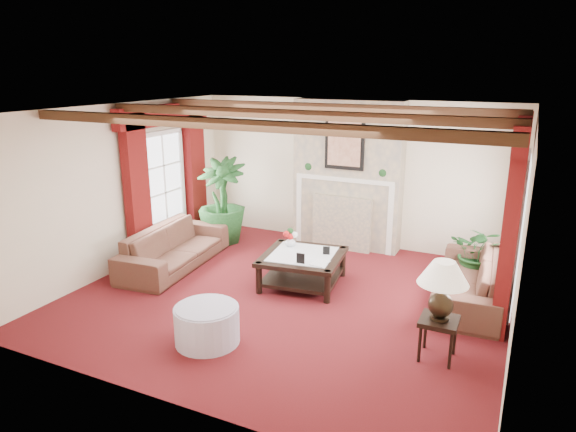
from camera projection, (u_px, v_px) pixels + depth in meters
The scene contains 23 objects.
floor at pixel (288, 297), 7.53m from camera, with size 6.00×6.00×0.00m, color #4E0D0F.
ceiling at pixel (288, 110), 6.78m from camera, with size 6.00×6.00×0.00m, color white.
back_wall at pixel (351, 173), 9.55m from camera, with size 6.00×0.02×2.70m, color beige.
left_wall at pixel (123, 187), 8.39m from camera, with size 0.02×5.50×2.70m, color beige.
right_wall at pixel (522, 237), 5.93m from camera, with size 0.02×5.50×2.70m, color beige.
ceiling_beams at pixel (288, 114), 6.80m from camera, with size 6.00×3.00×0.12m, color #332010, non-canonical shape.
fireplace at pixel (350, 99), 9.00m from camera, with size 2.00×0.52×2.70m, color tan, non-canonical shape.
french_door_left at pixel (160, 133), 9.03m from camera, with size 0.10×1.10×2.16m, color white, non-canonical shape.
french_door_right at pixel (530, 157), 6.59m from camera, with size 0.10×1.10×2.16m, color white, non-canonical shape.
curtains_left at pixel (163, 109), 8.87m from camera, with size 0.20×2.40×2.55m, color #500D0A, non-canonical shape.
curtains_right at pixel (525, 124), 6.52m from camera, with size 0.20×2.40×2.55m, color #500D0A, non-canonical shape.
sofa_left at pixel (174, 241), 8.59m from camera, with size 0.87×2.33×0.89m, color #380F19.
sofa_right at pixel (471, 271), 7.31m from camera, with size 0.78×2.28×0.88m, color #380F19.
potted_palm at pixel (223, 219), 9.81m from camera, with size 1.16×1.75×0.91m, color black.
small_plant at pixel (478, 259), 8.04m from camera, with size 0.95×1.03×0.71m, color black.
coffee_table at pixel (302, 269), 7.91m from camera, with size 1.19×1.19×0.49m, color black, non-canonical shape.
side_table at pixel (438, 338), 5.88m from camera, with size 0.42×0.42×0.50m, color black, non-canonical shape.
ottoman at pixel (207, 325), 6.23m from camera, with size 0.79×0.79×0.46m, color #A9A0B5.
table_lamp at pixel (442, 290), 5.71m from camera, with size 0.57×0.57×0.72m, color black, non-canonical shape.
flower_vase at pixel (290, 242), 8.17m from camera, with size 0.18×0.19×0.17m, color silver.
book at pixel (314, 254), 7.47m from camera, with size 0.21×0.04×0.28m, color black.
photo_frame_a at pixel (301, 259), 7.44m from camera, with size 0.12×0.02×0.16m, color black, non-canonical shape.
photo_frame_b at pixel (326, 251), 7.80m from camera, with size 0.11×0.02×0.14m, color black, non-canonical shape.
Camera 1 is at (2.95, -6.24, 3.23)m, focal length 32.00 mm.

